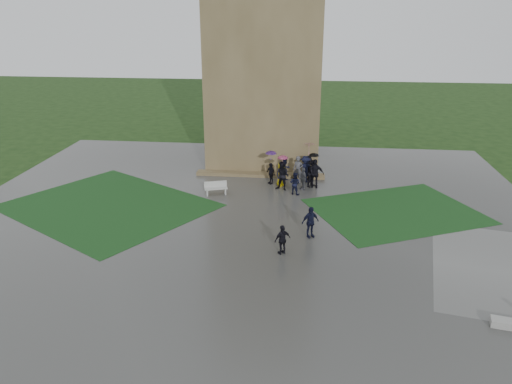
# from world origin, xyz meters

# --- Properties ---
(ground) EXTENTS (120.00, 120.00, 0.00)m
(ground) POSITION_xyz_m (0.00, 0.00, 0.00)
(ground) COLOR black
(plaza) EXTENTS (34.00, 34.00, 0.02)m
(plaza) POSITION_xyz_m (0.00, 2.00, 0.01)
(plaza) COLOR #333331
(plaza) RESTS_ON ground
(lawn_inset_left) EXTENTS (14.10, 13.46, 0.01)m
(lawn_inset_left) POSITION_xyz_m (-8.50, 4.00, 0.03)
(lawn_inset_left) COLOR #123314
(lawn_inset_left) RESTS_ON plaza
(lawn_inset_right) EXTENTS (11.12, 10.15, 0.01)m
(lawn_inset_right) POSITION_xyz_m (8.50, 5.00, 0.03)
(lawn_inset_right) COLOR #123314
(lawn_inset_right) RESTS_ON plaza
(tower) EXTENTS (8.00, 8.00, 18.00)m
(tower) POSITION_xyz_m (0.00, 15.00, 9.00)
(tower) COLOR brown
(tower) RESTS_ON ground
(tower_plinth) EXTENTS (9.00, 0.80, 0.22)m
(tower_plinth) POSITION_xyz_m (0.00, 10.60, 0.13)
(tower_plinth) COLOR brown
(tower_plinth) RESTS_ON plaza
(bench) EXTENTS (1.51, 0.87, 0.84)m
(bench) POSITION_xyz_m (-2.43, 6.66, 0.45)
(bench) COLOR #A6A6A2
(bench) RESTS_ON plaza
(visitor_cluster) EXTENTS (3.97, 4.30, 2.55)m
(visitor_cluster) POSITION_xyz_m (2.74, 9.12, 1.06)
(visitor_cluster) COLOR black
(visitor_cluster) RESTS_ON plaza
(pedestrian_mid) EXTENTS (1.12, 0.98, 1.66)m
(pedestrian_mid) POSITION_xyz_m (3.53, 1.02, 0.85)
(pedestrian_mid) COLOR black
(pedestrian_mid) RESTS_ON plaza
(pedestrian_near) EXTENTS (0.99, 0.91, 1.48)m
(pedestrian_near) POSITION_xyz_m (2.22, -1.01, 0.76)
(pedestrian_near) COLOR black
(pedestrian_near) RESTS_ON plaza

